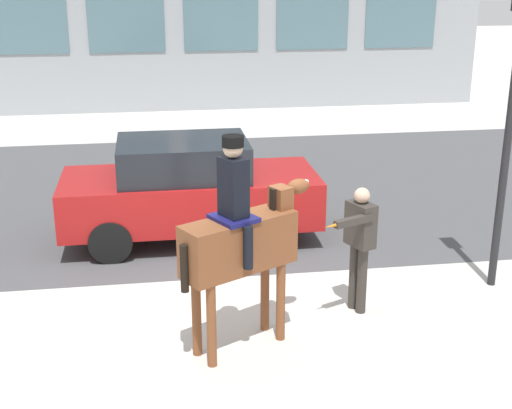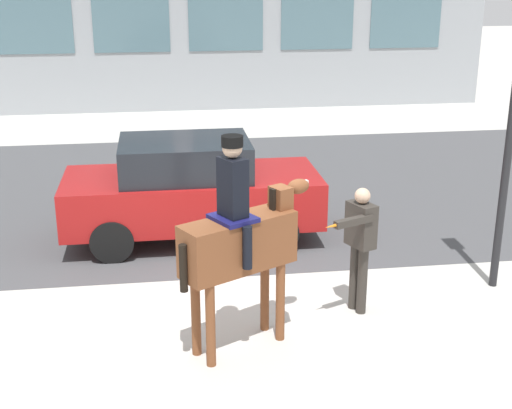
# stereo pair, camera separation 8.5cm
# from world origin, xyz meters

# --- Properties ---
(ground_plane) EXTENTS (80.00, 80.00, 0.00)m
(ground_plane) POSITION_xyz_m (0.00, 0.00, 0.00)
(ground_plane) COLOR #B2AFA8
(road_surface) EXTENTS (19.02, 8.50, 0.01)m
(road_surface) POSITION_xyz_m (0.00, 4.75, 0.00)
(road_surface) COLOR #444447
(road_surface) RESTS_ON ground_plane
(mounted_horse_lead) EXTENTS (1.66, 1.10, 2.59)m
(mounted_horse_lead) POSITION_xyz_m (0.11, -1.45, 1.37)
(mounted_horse_lead) COLOR brown
(mounted_horse_lead) RESTS_ON ground_plane
(pedestrian_bystander) EXTENTS (0.77, 0.70, 1.69)m
(pedestrian_bystander) POSITION_xyz_m (1.73, -0.76, 1.00)
(pedestrian_bystander) COLOR #332D28
(pedestrian_bystander) RESTS_ON ground_plane
(street_car_near_lane) EXTENTS (4.12, 1.80, 1.67)m
(street_car_near_lane) POSITION_xyz_m (-0.28, 2.13, 0.86)
(street_car_near_lane) COLOR maroon
(street_car_near_lane) RESTS_ON ground_plane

